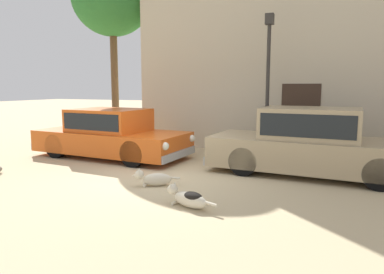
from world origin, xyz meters
The scene contains 7 objects.
ground_plane centered at (0.00, 0.00, 0.00)m, with size 80.00×80.00×0.00m, color tan.
parked_sedan_nearest centered at (-2.30, 1.42, 0.68)m, with size 4.68×2.14×1.38m.
parked_sedan_second centered at (3.18, 1.39, 0.75)m, with size 4.81×2.01×1.54m.
apartment_block centered at (5.00, 6.49, 4.33)m, with size 15.26×5.40×8.65m.
stray_dog_spotted centered at (0.27, -0.81, 0.15)m, with size 0.90×0.52×0.37m.
stray_dog_tan centered at (1.42, -1.71, 0.16)m, with size 1.06×0.44×0.36m.
street_lamp centered at (1.91, 2.80, 2.51)m, with size 0.22×0.22×3.94m.
Camera 1 is at (3.59, -6.94, 2.00)m, focal length 32.69 mm.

